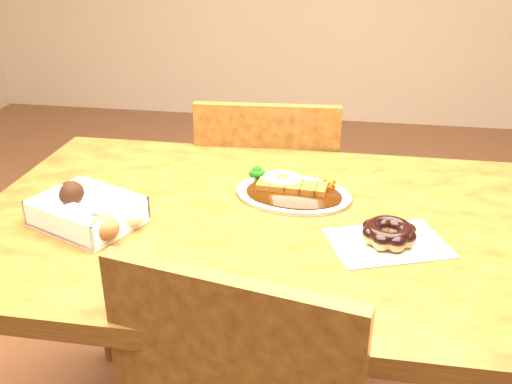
% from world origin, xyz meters
% --- Properties ---
extents(table, '(1.20, 0.80, 0.75)m').
position_xyz_m(table, '(0.00, 0.00, 0.65)').
color(table, '#46240E').
rests_on(table, ground).
extents(chair_far, '(0.45, 0.45, 0.87)m').
position_xyz_m(chair_far, '(-0.05, 0.53, 0.48)').
color(chair_far, '#46240E').
rests_on(chair_far, ground).
extents(katsu_curry_plate, '(0.28, 0.22, 0.05)m').
position_xyz_m(katsu_curry_plate, '(0.06, 0.11, 0.76)').
color(katsu_curry_plate, white).
rests_on(katsu_curry_plate, table).
extents(donut_box, '(0.25, 0.22, 0.06)m').
position_xyz_m(donut_box, '(-0.34, -0.09, 0.78)').
color(donut_box, white).
rests_on(donut_box, table).
extents(pon_de_ring, '(0.26, 0.22, 0.04)m').
position_xyz_m(pon_de_ring, '(0.27, -0.07, 0.77)').
color(pon_de_ring, silver).
rests_on(pon_de_ring, table).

